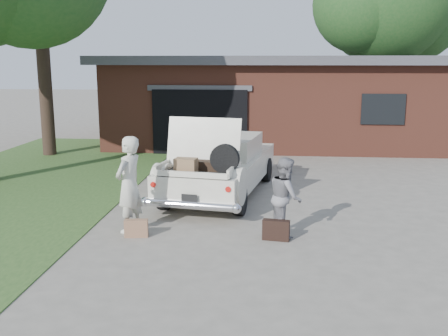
{
  "coord_description": "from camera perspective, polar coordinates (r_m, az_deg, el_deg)",
  "views": [
    {
      "loc": [
        0.93,
        -9.42,
        3.2
      ],
      "look_at": [
        0.0,
        0.6,
        1.1
      ],
      "focal_mm": 42.0,
      "sensor_mm": 36.0,
      "label": 1
    }
  ],
  "objects": [
    {
      "name": "ground",
      "position": [
        9.99,
        -0.32,
        -6.89
      ],
      "size": [
        90.0,
        90.0,
        0.0
      ],
      "primitive_type": "plane",
      "color": "gray",
      "rests_on": "ground"
    },
    {
      "name": "suitcase_right",
      "position": [
        9.51,
        5.68,
        -6.74
      ],
      "size": [
        0.5,
        0.23,
        0.37
      ],
      "primitive_type": "cube",
      "rotation": [
        0.0,
        0.0,
        -0.16
      ],
      "color": "black",
      "rests_on": "ground"
    },
    {
      "name": "suitcase_left",
      "position": [
        9.77,
        -9.54,
        -6.49
      ],
      "size": [
        0.44,
        0.19,
        0.33
      ],
      "primitive_type": "cube",
      "rotation": [
        0.0,
        0.0,
        0.13
      ],
      "color": "#966A4C",
      "rests_on": "ground"
    },
    {
      "name": "woman_right",
      "position": [
        9.66,
        6.71,
        -3.11
      ],
      "size": [
        0.68,
        0.8,
        1.46
      ],
      "primitive_type": "imported",
      "rotation": [
        0.0,
        0.0,
        1.76
      ],
      "color": "gray",
      "rests_on": "ground"
    },
    {
      "name": "tree_right",
      "position": [
        26.74,
        17.43,
        16.86
      ],
      "size": [
        7.23,
        6.29,
        9.2
      ],
      "color": "#38281E",
      "rests_on": "ground"
    },
    {
      "name": "house",
      "position": [
        20.95,
        5.47,
        7.57
      ],
      "size": [
        12.8,
        7.8,
        3.3
      ],
      "color": "brown",
      "rests_on": "ground"
    },
    {
      "name": "grass_strip",
      "position": [
        14.34,
        -21.51,
        -1.89
      ],
      "size": [
        6.0,
        16.0,
        0.02
      ],
      "primitive_type": "cube",
      "color": "#2D4C1E",
      "rests_on": "ground"
    },
    {
      "name": "sedan",
      "position": [
        12.49,
        -0.39,
        0.31
      ],
      "size": [
        2.61,
        5.09,
        1.99
      ],
      "rotation": [
        0.0,
        0.0,
        -0.16
      ],
      "color": "silver",
      "rests_on": "ground"
    },
    {
      "name": "woman_left",
      "position": [
        9.91,
        -10.29,
        -1.77
      ],
      "size": [
        0.63,
        0.77,
        1.82
      ],
      "primitive_type": "imported",
      "rotation": [
        0.0,
        0.0,
        -1.91
      ],
      "color": "beige",
      "rests_on": "ground"
    }
  ]
}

